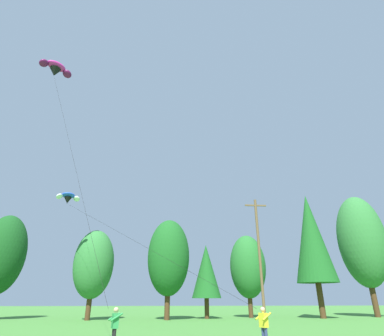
# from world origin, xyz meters

# --- Properties ---
(treeline_tree_c) EXTENTS (4.84, 4.84, 11.24)m
(treeline_tree_c) POSITION_xyz_m (-20.04, 45.57, 6.81)
(treeline_tree_c) COLOR #472D19
(treeline_tree_c) RESTS_ON ground_plane
(treeline_tree_d) EXTENTS (4.31, 4.31, 9.29)m
(treeline_tree_d) POSITION_xyz_m (-9.40, 43.90, 5.62)
(treeline_tree_d) COLOR #472D19
(treeline_tree_d) RESTS_ON ground_plane
(treeline_tree_e) EXTENTS (4.66, 4.66, 10.58)m
(treeline_tree_e) POSITION_xyz_m (-1.17, 43.64, 6.40)
(treeline_tree_e) COLOR #472D19
(treeline_tree_e) RESTS_ON ground_plane
(treeline_tree_f) EXTENTS (3.40, 3.40, 8.16)m
(treeline_tree_f) POSITION_xyz_m (3.36, 45.81, 5.11)
(treeline_tree_f) COLOR #472D19
(treeline_tree_f) RESTS_ON ground_plane
(treeline_tree_g) EXTENTS (4.40, 4.40, 9.63)m
(treeline_tree_g) POSITION_xyz_m (8.83, 47.30, 5.83)
(treeline_tree_g) COLOR #472D19
(treeline_tree_g) RESTS_ON ground_plane
(treeline_tree_h) EXTENTS (4.82, 4.82, 14.64)m
(treeline_tree_h) POSITION_xyz_m (16.61, 45.10, 9.17)
(treeline_tree_h) COLOR #472D19
(treeline_tree_h) RESTS_ON ground_plane
(treeline_tree_i) EXTENTS (5.90, 5.90, 15.19)m
(treeline_tree_i) POSITION_xyz_m (24.44, 47.04, 9.20)
(treeline_tree_i) COLOR #472D19
(treeline_tree_i) RESTS_ON ground_plane
(utility_pole) EXTENTS (2.20, 0.26, 11.49)m
(utility_pole) POSITION_xyz_m (7.53, 37.63, 6.02)
(utility_pole) COLOR brown
(utility_pole) RESTS_ON ground_plane
(kite_flyer_near) EXTENTS (0.69, 0.72, 1.69)m
(kite_flyer_near) POSITION_xyz_m (-3.66, 23.00, 1.00)
(kite_flyer_near) COLOR black
(kite_flyer_near) RESTS_ON ground_plane
(kite_flyer_mid) EXTENTS (0.71, 0.73, 1.69)m
(kite_flyer_mid) POSITION_xyz_m (2.98, 22.90, 1.00)
(kite_flyer_mid) COLOR navy
(kite_flyer_mid) RESTS_ON ground_plane
(parafoil_kite_high_magenta) EXTENTS (10.25, 10.82, 21.79)m
(parafoil_kite_high_magenta) POSITION_xyz_m (-12.78, 32.42, 22.58)
(parafoil_kite_high_magenta) COLOR #D12893
(parafoil_kite_mid_blue_white) EXTENTS (15.68, 17.30, 10.67)m
(parafoil_kite_mid_blue_white) POSITION_xyz_m (-11.78, 39.16, 11.70)
(parafoil_kite_mid_blue_white) COLOR blue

